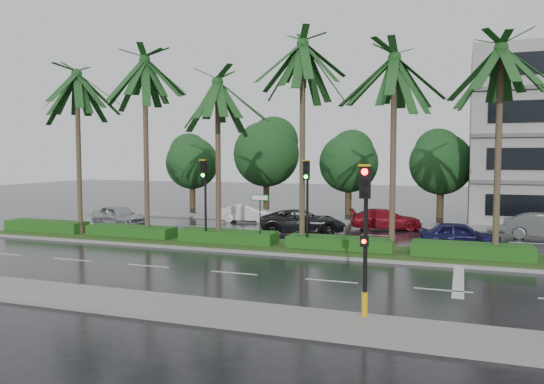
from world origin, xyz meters
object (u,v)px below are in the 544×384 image
(signal_median_left, at_px, (205,189))
(car_darkgrey, at_px, (303,221))
(signal_near, at_px, (365,234))
(car_red, at_px, (386,219))
(car_silver, at_px, (119,216))
(car_white, at_px, (247,213))
(street_sign, at_px, (260,207))
(car_blue, at_px, (460,235))

(signal_median_left, relative_size, car_darkgrey, 0.84)
(signal_near, bearing_deg, car_red, 95.96)
(car_darkgrey, bearing_deg, car_silver, 78.23)
(car_white, bearing_deg, car_darkgrey, -134.99)
(street_sign, height_order, car_red, street_sign)
(car_darkgrey, height_order, car_blue, car_darkgrey)
(car_darkgrey, bearing_deg, car_white, 34.49)
(car_darkgrey, xyz_separation_m, car_red, (4.50, 3.39, -0.06))
(signal_median_left, bearing_deg, car_darkgrey, 60.03)
(street_sign, xyz_separation_m, car_blue, (9.50, 3.52, -1.45))
(signal_median_left, xyz_separation_m, street_sign, (3.00, 0.18, -0.87))
(signal_near, relative_size, car_white, 1.15)
(signal_median_left, relative_size, car_blue, 1.09)
(car_blue, bearing_deg, car_silver, 82.51)
(street_sign, distance_m, car_red, 10.64)
(car_red, bearing_deg, car_silver, 90.71)
(car_white, xyz_separation_m, car_red, (9.77, -0.45, 0.03))
(car_red, bearing_deg, car_white, 71.23)
(street_sign, relative_size, car_red, 0.58)
(street_sign, xyz_separation_m, car_white, (-4.77, 9.72, -1.50))
(signal_near, relative_size, car_red, 0.97)
(signal_median_left, bearing_deg, street_sign, 3.47)
(signal_near, xyz_separation_m, car_red, (-2.00, 19.15, -1.85))
(signal_near, bearing_deg, car_white, 120.98)
(signal_near, height_order, car_silver, signal_near)
(car_silver, bearing_deg, signal_median_left, -97.07)
(car_silver, xyz_separation_m, car_red, (16.53, 5.01, -0.08))
(car_white, distance_m, car_red, 9.78)
(car_white, xyz_separation_m, car_darkgrey, (5.27, -3.84, 0.09))
(car_red, bearing_deg, signal_near, 169.81)
(car_darkgrey, bearing_deg, signal_near, -177.03)
(signal_near, height_order, signal_median_left, signal_median_left)
(signal_near, bearing_deg, street_sign, 125.34)
(car_white, distance_m, car_darkgrey, 6.52)
(signal_near, height_order, car_blue, signal_near)
(signal_median_left, xyz_separation_m, car_silver, (-8.53, 4.45, -2.26))
(car_darkgrey, xyz_separation_m, car_blue, (9.00, -2.37, -0.04))
(car_white, bearing_deg, signal_near, -157.94)
(signal_near, xyz_separation_m, car_white, (-11.77, 19.59, -1.88))
(signal_median_left, height_order, car_red, signal_median_left)
(signal_median_left, xyz_separation_m, car_darkgrey, (3.50, 6.07, -2.28))
(car_silver, relative_size, car_red, 0.96)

